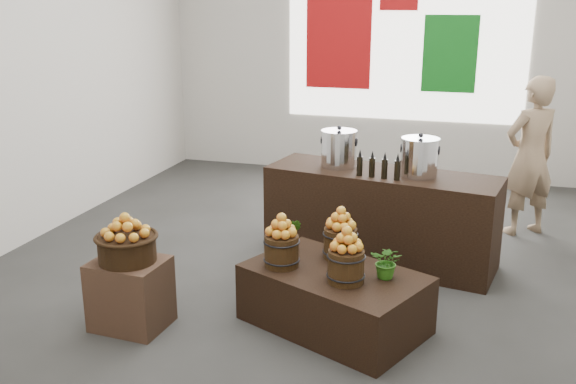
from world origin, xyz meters
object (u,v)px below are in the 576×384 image
(shopper, at_px, (530,157))
(wicker_basket, at_px, (127,249))
(stock_pot_left, at_px, (339,150))
(counter, at_px, (380,217))
(display_table, at_px, (334,299))
(stock_pot_center, at_px, (420,158))
(crate, at_px, (131,294))

(shopper, bearing_deg, wicker_basket, 10.73)
(stock_pot_left, bearing_deg, counter, -9.93)
(display_table, height_order, stock_pot_center, stock_pot_center)
(wicker_basket, distance_m, stock_pot_left, 2.26)
(display_table, bearing_deg, wicker_basket, -139.33)
(stock_pot_center, height_order, shopper, shopper)
(wicker_basket, relative_size, display_table, 0.33)
(crate, height_order, counter, counter)
(display_table, distance_m, stock_pot_center, 1.62)
(crate, xyz_separation_m, wicker_basket, (0.00, 0.00, 0.36))
(crate, height_order, stock_pot_left, stock_pot_left)
(crate, xyz_separation_m, shopper, (2.94, 3.01, 0.57))
(counter, relative_size, shopper, 1.28)
(stock_pot_left, distance_m, shopper, 2.10)
(crate, distance_m, counter, 2.43)
(wicker_basket, xyz_separation_m, stock_pot_left, (1.17, 1.90, 0.41))
(crate, bearing_deg, wicker_basket, 0.00)
(counter, distance_m, shopper, 1.84)
(crate, bearing_deg, stock_pot_left, 58.44)
(display_table, bearing_deg, stock_pot_left, 125.84)
(crate, distance_m, shopper, 4.24)
(stock_pot_left, relative_size, shopper, 0.20)
(stock_pot_left, distance_m, stock_pot_center, 0.77)
(stock_pot_center, xyz_separation_m, shopper, (1.02, 1.24, -0.20))
(display_table, xyz_separation_m, stock_pot_left, (-0.30, 1.46, 0.81))
(stock_pot_center, distance_m, shopper, 1.62)
(stock_pot_center, bearing_deg, counter, 170.07)
(shopper, bearing_deg, stock_pot_center, 15.79)
(counter, relative_size, stock_pot_left, 6.47)
(stock_pot_center, bearing_deg, crate, -137.49)
(display_table, xyz_separation_m, counter, (0.13, 1.39, 0.21))
(wicker_basket, bearing_deg, counter, 48.85)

